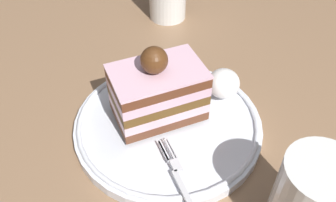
% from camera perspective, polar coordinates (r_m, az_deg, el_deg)
% --- Properties ---
extents(ground_plane, '(2.40, 2.40, 0.00)m').
position_cam_1_polar(ground_plane, '(0.44, -2.62, -6.02)').
color(ground_plane, '#8A6749').
extents(dessert_plate, '(0.23, 0.23, 0.02)m').
position_cam_1_polar(dessert_plate, '(0.45, 0.00, -3.63)').
color(dessert_plate, white).
rests_on(dessert_plate, ground_plane).
extents(cake_slice, '(0.11, 0.07, 0.10)m').
position_cam_1_polar(cake_slice, '(0.42, -1.65, 1.61)').
color(cake_slice, brown).
rests_on(cake_slice, dessert_plate).
extents(whipped_cream_dollop, '(0.04, 0.04, 0.04)m').
position_cam_1_polar(whipped_cream_dollop, '(0.46, 8.83, 2.81)').
color(whipped_cream_dollop, white).
rests_on(whipped_cream_dollop, dessert_plate).
extents(fork, '(0.01, 0.11, 0.00)m').
position_cam_1_polar(fork, '(0.38, 2.12, -11.82)').
color(fork, silver).
rests_on(fork, dessert_plate).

